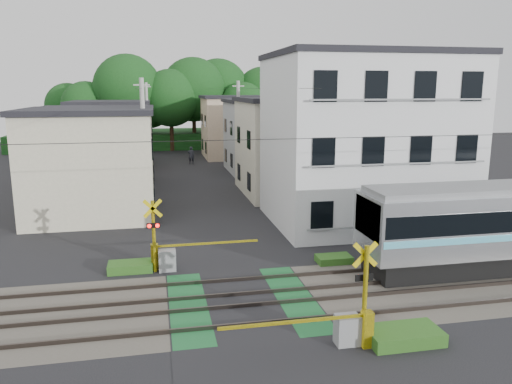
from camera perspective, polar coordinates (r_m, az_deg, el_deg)
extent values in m
plane|color=black|center=(18.08, -1.59, -12.38)|extent=(120.00, 120.00, 0.00)
cube|color=#47423A|center=(18.08, -1.59, -12.37)|extent=(120.00, 6.00, 0.00)
cube|color=black|center=(18.08, -1.59, -12.36)|extent=(5.20, 120.00, 0.00)
cube|color=#145126|center=(17.88, -7.75, -12.75)|extent=(1.30, 6.00, 0.00)
cube|color=#145126|center=(18.47, 4.35, -11.85)|extent=(1.30, 6.00, 0.00)
cube|color=#3F3833|center=(16.36, -0.40, -14.82)|extent=(120.00, 0.08, 0.14)
cube|color=#3F3833|center=(17.60, -1.31, -12.82)|extent=(120.00, 0.08, 0.14)
cube|color=#3F3833|center=(18.51, -1.87, -11.56)|extent=(120.00, 0.08, 0.14)
cube|color=#3F3833|center=(19.78, -2.56, -9.99)|extent=(120.00, 0.08, 0.14)
cube|color=black|center=(21.60, 18.65, -8.11)|extent=(2.29, 2.10, 0.57)
cube|color=black|center=(19.84, 12.72, -2.91)|extent=(0.10, 2.30, 1.49)
cylinder|color=yellow|center=(15.13, 12.34, -11.44)|extent=(0.14, 0.14, 3.00)
cube|color=yellow|center=(14.79, 12.38, -7.01)|extent=(0.77, 0.05, 0.77)
cube|color=yellow|center=(14.79, 12.38, -7.01)|extent=(0.77, 0.05, 0.77)
cube|color=black|center=(15.02, 12.26, -9.54)|extent=(0.55, 0.05, 0.20)
sphere|color=#FF0C07|center=(15.01, 11.60, -9.53)|extent=(0.16, 0.16, 0.16)
sphere|color=#FF0C07|center=(15.14, 12.73, -9.40)|extent=(0.16, 0.16, 0.16)
cube|color=gray|center=(15.38, 10.39, -15.26)|extent=(0.70, 0.50, 0.90)
cube|color=yellow|center=(15.32, 12.56, -15.06)|extent=(0.30, 0.30, 1.10)
cube|color=yellow|center=(14.41, 4.17, -14.59)|extent=(4.20, 0.08, 0.08)
cylinder|color=yellow|center=(20.72, -11.60, -5.02)|extent=(0.14, 0.14, 3.00)
cube|color=yellow|center=(20.32, -11.73, -1.86)|extent=(0.77, 0.05, 0.77)
cube|color=yellow|center=(20.32, -11.73, -1.86)|extent=(0.77, 0.05, 0.77)
cube|color=black|center=(20.49, -11.65, -3.76)|extent=(0.55, 0.05, 0.20)
sphere|color=#FF0C07|center=(20.43, -12.10, -3.82)|extent=(0.16, 0.16, 0.16)
sphere|color=#FF0C07|center=(20.43, -11.20, -3.79)|extent=(0.16, 0.16, 0.16)
cube|color=gray|center=(21.04, -10.11, -7.71)|extent=(0.70, 0.50, 0.90)
cube|color=yellow|center=(21.25, -11.49, -7.29)|extent=(0.30, 0.30, 1.10)
cube|color=yellow|center=(21.21, -5.43, -5.86)|extent=(4.20, 0.08, 0.08)
cube|color=silver|center=(28.29, 12.18, 5.60)|extent=(10.00, 8.00, 9.00)
cube|color=black|center=(28.20, 12.60, 15.03)|extent=(10.20, 8.16, 0.30)
cube|color=black|center=(23.77, 7.55, -2.72)|extent=(1.10, 0.06, 1.40)
cube|color=black|center=(24.67, 12.95, -2.39)|extent=(1.10, 0.06, 1.40)
cube|color=black|center=(25.76, 17.92, -2.07)|extent=(1.10, 0.06, 1.40)
cube|color=black|center=(27.04, 22.45, -1.76)|extent=(1.10, 0.06, 1.40)
cube|color=gray|center=(25.16, 15.69, -3.67)|extent=(9.00, 0.06, 0.08)
cube|color=black|center=(23.21, 7.75, 4.47)|extent=(1.10, 0.06, 1.40)
cube|color=black|center=(24.13, 13.27, 4.54)|extent=(1.10, 0.06, 1.40)
cube|color=black|center=(25.25, 18.35, 4.56)|extent=(1.10, 0.06, 1.40)
cube|color=black|center=(26.55, 22.96, 4.55)|extent=(1.10, 0.06, 1.40)
cube|color=gray|center=(24.56, 16.07, 3.10)|extent=(9.00, 0.06, 0.08)
cube|color=black|center=(23.04, 7.96, 11.89)|extent=(1.10, 0.06, 1.40)
cube|color=black|center=(23.96, 13.61, 11.67)|extent=(1.10, 0.06, 1.40)
cube|color=black|center=(25.09, 18.79, 11.37)|extent=(1.10, 0.06, 1.40)
cube|color=black|center=(26.39, 23.48, 11.02)|extent=(1.10, 0.06, 1.40)
cube|color=gray|center=(24.32, 16.48, 10.10)|extent=(9.00, 0.06, 0.08)
cube|color=beige|center=(30.81, -18.29, 2.93)|extent=(7.00, 7.00, 6.00)
cube|color=black|center=(30.52, -18.67, 8.78)|extent=(7.35, 7.35, 0.30)
cube|color=black|center=(29.16, -11.57, -0.58)|extent=(0.06, 1.00, 1.20)
cube|color=black|center=(32.59, -11.59, 0.70)|extent=(0.06, 1.00, 1.20)
cube|color=black|center=(28.71, -11.79, 4.89)|extent=(0.06, 1.00, 1.20)
cube|color=black|center=(32.19, -11.79, 5.60)|extent=(0.06, 1.00, 1.20)
cube|color=beige|center=(35.83, 4.14, 5.05)|extent=(7.00, 8.00, 6.50)
cube|color=black|center=(35.60, 4.22, 10.49)|extent=(7.35, 8.40, 0.30)
cube|color=black|center=(33.40, -0.83, 1.21)|extent=(0.06, 1.00, 1.20)
cube|color=black|center=(37.28, -1.97, 2.30)|extent=(0.06, 1.00, 1.20)
cube|color=black|center=(33.00, -0.84, 5.99)|extent=(0.06, 1.00, 1.20)
cube|color=black|center=(36.92, -2.00, 6.59)|extent=(0.06, 1.00, 1.20)
cube|color=beige|center=(39.75, -17.55, 4.68)|extent=(8.00, 7.00, 5.80)
cube|color=black|center=(39.52, -17.82, 9.07)|extent=(8.40, 7.35, 0.30)
cube|color=black|center=(38.01, -11.61, 2.25)|extent=(0.06, 1.00, 1.20)
cube|color=black|center=(41.47, -11.62, 3.02)|extent=(0.06, 1.00, 1.20)
cube|color=black|center=(37.66, -11.78, 6.45)|extent=(0.06, 1.00, 1.20)
cube|color=black|center=(41.15, -11.78, 6.88)|extent=(0.06, 1.00, 1.20)
cube|color=#A3A6A8|center=(45.59, 1.23, 6.30)|extent=(7.00, 7.00, 6.20)
cube|color=black|center=(45.40, 1.25, 10.39)|extent=(7.35, 7.35, 0.30)
cube|color=black|center=(43.44, -2.82, 3.63)|extent=(0.06, 1.00, 1.20)
cube|color=black|center=(46.87, -3.48, 4.22)|extent=(0.06, 1.00, 1.20)
cube|color=black|center=(43.14, -2.86, 7.32)|extent=(0.06, 1.00, 1.20)
cube|color=black|center=(46.59, -3.52, 7.63)|extent=(0.06, 1.00, 1.20)
cube|color=#CCB190|center=(49.62, -16.17, 6.17)|extent=(7.00, 8.00, 6.00)
cube|color=black|center=(49.45, -16.38, 9.80)|extent=(7.35, 8.40, 0.30)
cube|color=black|center=(47.66, -12.00, 4.11)|extent=(0.06, 1.00, 1.20)
cube|color=black|center=(51.63, -11.98, 4.67)|extent=(0.06, 1.00, 1.20)
cube|color=black|center=(47.39, -12.14, 7.46)|extent=(0.06, 1.00, 1.20)
cube|color=black|center=(51.38, -12.11, 7.77)|extent=(0.06, 1.00, 1.20)
cube|color=#CCB190|center=(55.22, -1.79, 7.34)|extent=(8.00, 7.00, 6.40)
cube|color=black|center=(55.07, -1.81, 10.82)|extent=(8.40, 7.35, 0.30)
cube|color=black|center=(53.13, -5.76, 5.06)|extent=(0.06, 1.00, 1.20)
cube|color=black|center=(56.60, -6.12, 5.46)|extent=(0.06, 1.00, 1.20)
cube|color=black|center=(52.89, -5.82, 8.07)|extent=(0.06, 1.00, 1.20)
cube|color=black|center=(56.36, -6.18, 8.29)|extent=(0.06, 1.00, 1.20)
cube|color=#164216|center=(66.64, -9.09, 6.05)|extent=(40.00, 10.00, 2.00)
cylinder|color=#332114|center=(67.80, -20.44, 6.44)|extent=(0.50, 0.50, 4.07)
sphere|color=#164216|center=(67.62, -20.64, 9.18)|extent=(5.70, 5.70, 5.70)
cylinder|color=#332114|center=(62.85, -18.61, 6.24)|extent=(0.50, 0.50, 4.15)
sphere|color=#164216|center=(62.66, -18.81, 9.26)|extent=(5.82, 5.82, 5.82)
cylinder|color=#332114|center=(65.48, -16.57, 6.63)|extent=(0.50, 0.50, 4.31)
sphere|color=#164216|center=(65.29, -16.74, 9.65)|extent=(6.04, 6.04, 6.04)
cylinder|color=#332114|center=(61.90, -14.26, 7.14)|extent=(0.50, 0.50, 5.72)
sphere|color=#164216|center=(61.73, -14.48, 11.38)|extent=(8.00, 8.00, 8.00)
cylinder|color=#332114|center=(63.51, -12.03, 6.75)|extent=(0.50, 0.50, 4.38)
sphere|color=#164216|center=(63.32, -12.17, 9.91)|extent=(6.14, 6.14, 6.14)
cylinder|color=#332114|center=(61.55, -9.61, 6.92)|extent=(0.50, 0.50, 4.87)
sphere|color=#164216|center=(61.36, -9.74, 10.54)|extent=(6.82, 6.82, 6.82)
cylinder|color=#332114|center=(63.53, -7.08, 7.48)|extent=(0.50, 0.50, 5.62)
sphere|color=#164216|center=(63.37, -7.18, 11.53)|extent=(7.87, 7.87, 7.87)
cylinder|color=#332114|center=(66.80, -4.28, 7.74)|extent=(0.50, 0.50, 5.64)
sphere|color=#164216|center=(66.65, -4.34, 11.61)|extent=(7.90, 7.90, 7.90)
cylinder|color=#332114|center=(62.97, -1.48, 6.84)|extent=(0.50, 0.50, 4.13)
sphere|color=#164216|center=(62.77, -1.49, 9.84)|extent=(5.78, 5.78, 5.78)
cylinder|color=#332114|center=(67.12, 0.73, 7.57)|extent=(0.50, 0.50, 5.13)
sphere|color=#164216|center=(66.95, 0.74, 11.08)|extent=(7.19, 7.19, 7.19)
cylinder|color=#332114|center=(68.53, 2.79, 7.23)|extent=(0.50, 0.50, 4.15)
sphere|color=#164216|center=(68.35, 2.81, 10.01)|extent=(5.81, 5.81, 5.81)
cube|color=black|center=(19.65, 15.28, 6.10)|extent=(60.00, 0.02, 0.02)
cylinder|color=#A5A5A0|center=(29.47, -12.62, 4.83)|extent=(0.26, 0.26, 8.00)
cube|color=#A5A5A0|center=(29.28, -12.94, 11.84)|extent=(0.90, 0.08, 0.08)
cylinder|color=#A5A5A0|center=(38.95, -2.01, 6.71)|extent=(0.26, 0.26, 8.00)
cube|color=#A5A5A0|center=(38.81, -2.05, 12.01)|extent=(0.90, 0.08, 0.08)
cylinder|color=#A5A5A0|center=(50.39, -12.27, 7.58)|extent=(0.26, 0.26, 8.00)
cube|color=#A5A5A0|center=(50.28, -12.45, 11.67)|extent=(0.90, 0.08, 0.08)
cube|color=black|center=(39.78, -12.62, 11.45)|extent=(0.02, 42.00, 0.02)
cube|color=black|center=(40.29, -2.40, 11.71)|extent=(0.02, 42.00, 0.02)
imported|color=#2A2B34|center=(50.27, -7.42, 4.18)|extent=(0.70, 0.50, 1.78)
cube|color=#2D5E1E|center=(16.00, 16.51, -15.45)|extent=(2.20, 1.20, 0.40)
cube|color=#2D5E1E|center=(21.45, -14.15, -8.28)|extent=(1.80, 1.00, 0.36)
cube|color=#2D5E1E|center=(22.05, 8.89, -7.58)|extent=(1.50, 0.90, 0.30)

